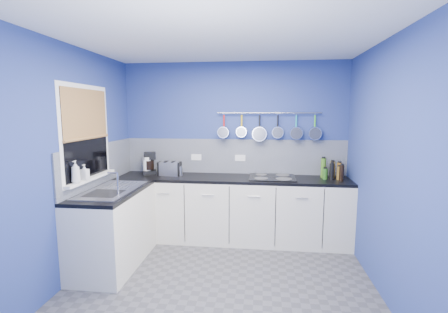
% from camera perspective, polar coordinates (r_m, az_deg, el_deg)
% --- Properties ---
extents(floor, '(3.20, 3.00, 0.02)m').
position_cam_1_polar(floor, '(3.63, -0.68, -21.86)').
color(floor, '#47474C').
rests_on(floor, ground).
extents(ceiling, '(3.20, 3.00, 0.02)m').
position_cam_1_polar(ceiling, '(3.23, -0.76, 20.74)').
color(ceiling, white).
rests_on(ceiling, ground).
extents(wall_back, '(3.20, 0.02, 2.50)m').
position_cam_1_polar(wall_back, '(4.68, 1.72, 1.27)').
color(wall_back, navy).
rests_on(wall_back, ground).
extents(wall_front, '(3.20, 0.02, 2.50)m').
position_cam_1_polar(wall_front, '(1.75, -7.36, -10.27)').
color(wall_front, navy).
rests_on(wall_front, ground).
extents(wall_left, '(0.02, 3.00, 2.50)m').
position_cam_1_polar(wall_left, '(3.76, -25.82, -1.18)').
color(wall_left, navy).
rests_on(wall_left, ground).
extents(wall_right, '(0.02, 3.00, 2.50)m').
position_cam_1_polar(wall_right, '(3.39, 27.41, -2.22)').
color(wall_right, navy).
rests_on(wall_right, ground).
extents(backsplash_back, '(3.20, 0.02, 0.50)m').
position_cam_1_polar(backsplash_back, '(4.67, 1.69, 0.02)').
color(backsplash_back, gray).
rests_on(backsplash_back, wall_back).
extents(backsplash_left, '(0.02, 1.80, 0.50)m').
position_cam_1_polar(backsplash_left, '(4.28, -21.18, -1.26)').
color(backsplash_left, gray).
rests_on(backsplash_left, wall_left).
extents(cabinet_run_back, '(3.20, 0.60, 0.86)m').
position_cam_1_polar(cabinet_run_back, '(4.55, 1.32, -9.49)').
color(cabinet_run_back, silver).
rests_on(cabinet_run_back, ground).
extents(worktop_back, '(3.20, 0.60, 0.04)m').
position_cam_1_polar(worktop_back, '(4.44, 1.34, -3.94)').
color(worktop_back, black).
rests_on(worktop_back, cabinet_run_back).
extents(cabinet_run_left, '(0.60, 1.20, 0.86)m').
position_cam_1_polar(cabinet_run_left, '(4.07, -19.01, -12.12)').
color(cabinet_run_left, silver).
rests_on(cabinet_run_left, ground).
extents(worktop_left, '(0.60, 1.20, 0.04)m').
position_cam_1_polar(worktop_left, '(3.94, -19.31, -5.94)').
color(worktop_left, black).
rests_on(worktop_left, cabinet_run_left).
extents(window_frame, '(0.01, 1.00, 1.10)m').
position_cam_1_polar(window_frame, '(3.97, -23.33, 3.76)').
color(window_frame, white).
rests_on(window_frame, wall_left).
extents(window_glass, '(0.01, 0.90, 1.00)m').
position_cam_1_polar(window_glass, '(3.97, -23.27, 3.76)').
color(window_glass, black).
rests_on(window_glass, wall_left).
extents(bamboo_blind, '(0.01, 0.90, 0.55)m').
position_cam_1_polar(bamboo_blind, '(3.95, -23.35, 7.02)').
color(bamboo_blind, olive).
rests_on(bamboo_blind, wall_left).
extents(window_sill, '(0.10, 0.98, 0.03)m').
position_cam_1_polar(window_sill, '(4.02, -22.62, -3.57)').
color(window_sill, white).
rests_on(window_sill, wall_left).
extents(sink_unit, '(0.50, 0.95, 0.01)m').
position_cam_1_polar(sink_unit, '(3.93, -19.32, -5.60)').
color(sink_unit, silver).
rests_on(sink_unit, worktop_left).
extents(mixer_tap, '(0.12, 0.08, 0.26)m').
position_cam_1_polar(mixer_tap, '(3.68, -18.40, -4.47)').
color(mixer_tap, silver).
rests_on(mixer_tap, worktop_left).
extents(socket_left, '(0.15, 0.01, 0.09)m').
position_cam_1_polar(socket_left, '(4.75, -4.95, -0.13)').
color(socket_left, white).
rests_on(socket_left, backsplash_back).
extents(socket_right, '(0.15, 0.01, 0.09)m').
position_cam_1_polar(socket_right, '(4.66, 2.90, -0.26)').
color(socket_right, white).
rests_on(socket_right, backsplash_back).
extents(pot_rail, '(1.45, 0.02, 0.02)m').
position_cam_1_polar(pot_rail, '(4.57, 7.99, 7.69)').
color(pot_rail, silver).
rests_on(pot_rail, wall_back).
extents(soap_bottle_a, '(0.10, 0.10, 0.24)m').
position_cam_1_polar(soap_bottle_a, '(3.71, -24.93, -2.51)').
color(soap_bottle_a, white).
rests_on(soap_bottle_a, window_sill).
extents(soap_bottle_b, '(0.08, 0.08, 0.17)m').
position_cam_1_polar(soap_bottle_b, '(3.86, -23.60, -2.56)').
color(soap_bottle_b, white).
rests_on(soap_bottle_b, window_sill).
extents(paper_towel, '(0.14, 0.14, 0.25)m').
position_cam_1_polar(paper_towel, '(4.73, -13.54, -1.60)').
color(paper_towel, white).
rests_on(paper_towel, worktop_back).
extents(coffee_maker, '(0.23, 0.24, 0.32)m').
position_cam_1_polar(coffee_maker, '(4.75, -13.11, -1.18)').
color(coffee_maker, black).
rests_on(coffee_maker, worktop_back).
extents(toaster, '(0.31, 0.20, 0.19)m').
position_cam_1_polar(toaster, '(4.62, -9.65, -2.13)').
color(toaster, silver).
rests_on(toaster, worktop_back).
extents(canister, '(0.10, 0.10, 0.13)m').
position_cam_1_polar(canister, '(4.59, -7.93, -2.53)').
color(canister, silver).
rests_on(canister, worktop_back).
extents(hob, '(0.62, 0.55, 0.01)m').
position_cam_1_polar(hob, '(4.45, 8.57, -3.64)').
color(hob, black).
rests_on(hob, worktop_back).
extents(pan_0, '(0.16, 0.13, 0.35)m').
position_cam_1_polar(pan_0, '(4.60, -0.02, 5.56)').
color(pan_0, silver).
rests_on(pan_0, pot_rail).
extents(pan_1, '(0.15, 0.09, 0.34)m').
position_cam_1_polar(pan_1, '(4.58, 3.15, 5.62)').
color(pan_1, silver).
rests_on(pan_1, pot_rail).
extents(pan_2, '(0.21, 0.09, 0.40)m').
position_cam_1_polar(pan_2, '(4.57, 6.34, 5.23)').
color(pan_2, silver).
rests_on(pan_2, pot_rail).
extents(pan_3, '(0.16, 0.07, 0.35)m').
position_cam_1_polar(pan_3, '(4.57, 9.55, 5.44)').
color(pan_3, silver).
rests_on(pan_3, pot_rail).
extents(pan_4, '(0.18, 0.10, 0.37)m').
position_cam_1_polar(pan_4, '(4.59, 12.73, 5.28)').
color(pan_4, silver).
rests_on(pan_4, pot_rail).
extents(pan_5, '(0.18, 0.09, 0.37)m').
position_cam_1_polar(pan_5, '(4.62, 15.87, 5.16)').
color(pan_5, silver).
rests_on(pan_5, pot_rail).
extents(condiment_0, '(0.06, 0.06, 0.21)m').
position_cam_1_polar(condiment_0, '(4.62, 19.84, -2.36)').
color(condiment_0, '#8C5914').
rests_on(condiment_0, worktop_back).
extents(condiment_1, '(0.07, 0.07, 0.23)m').
position_cam_1_polar(condiment_1, '(4.60, 18.75, -2.26)').
color(condiment_1, olive).
rests_on(condiment_1, worktop_back).
extents(condiment_2, '(0.07, 0.07, 0.26)m').
position_cam_1_polar(condiment_2, '(4.60, 17.25, -1.94)').
color(condiment_2, '#3F721E').
rests_on(condiment_2, worktop_back).
extents(condiment_3, '(0.05, 0.05, 0.18)m').
position_cam_1_polar(condiment_3, '(4.52, 19.75, -2.79)').
color(condiment_3, brown).
rests_on(condiment_3, worktop_back).
extents(condiment_4, '(0.06, 0.06, 0.21)m').
position_cam_1_polar(condiment_4, '(4.50, 18.64, -2.54)').
color(condiment_4, black).
rests_on(condiment_4, worktop_back).
extents(condiment_5, '(0.07, 0.07, 0.14)m').
position_cam_1_polar(condiment_5, '(4.50, 17.55, -2.96)').
color(condiment_5, '#265919').
rests_on(condiment_5, worktop_back).
extents(condiment_6, '(0.06, 0.06, 0.21)m').
position_cam_1_polar(condiment_6, '(4.44, 20.20, -2.79)').
color(condiment_6, black).
rests_on(condiment_6, worktop_back).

